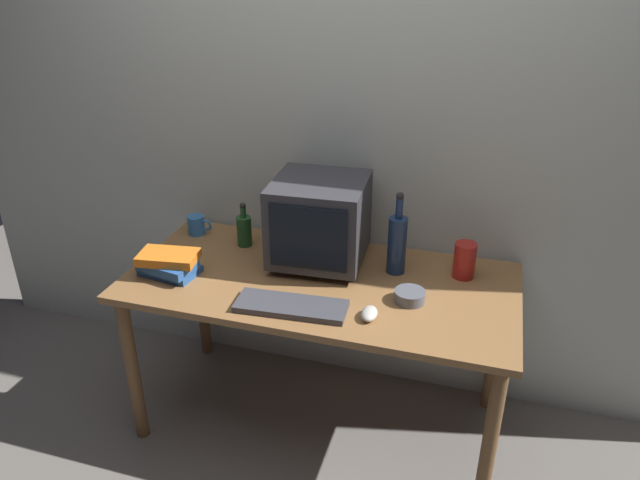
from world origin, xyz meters
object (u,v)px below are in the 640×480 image
object	(u,v)px
book_stack	(169,264)
computer_mouse	(369,314)
bottle_tall	(397,243)
cd_spindle	(410,296)
bottle_short	(244,229)
mug	(197,225)
keyboard	(291,306)
crt_monitor	(319,221)
metal_canister	(464,260)

from	to	relation	value
book_stack	computer_mouse	bearing A→B (deg)	-4.91
bottle_tall	cd_spindle	bearing A→B (deg)	-66.35
cd_spindle	bottle_short	bearing A→B (deg)	161.74
bottle_tall	mug	distance (m)	0.97
bottle_tall	keyboard	bearing A→B (deg)	-129.26
bottle_tall	book_stack	distance (m)	0.94
keyboard	computer_mouse	size ratio (longest dim) A/B	4.20
crt_monitor	cd_spindle	world-z (taller)	crt_monitor
keyboard	bottle_tall	xyz separation A→B (m)	(0.32, 0.40, 0.12)
bottle_short	book_stack	size ratio (longest dim) A/B	0.81
crt_monitor	computer_mouse	xyz separation A→B (m)	(0.30, -0.37, -0.17)
book_stack	cd_spindle	size ratio (longest dim) A/B	2.14
metal_canister	crt_monitor	bearing A→B (deg)	-175.77
book_stack	metal_canister	size ratio (longest dim) A/B	1.71
computer_mouse	mug	world-z (taller)	mug
computer_mouse	book_stack	world-z (taller)	book_stack
crt_monitor	bottle_short	xyz separation A→B (m)	(-0.37, 0.05, -0.12)
book_stack	mug	bearing A→B (deg)	100.31
bottle_short	crt_monitor	bearing A→B (deg)	-8.14
mug	metal_canister	distance (m)	1.24
computer_mouse	metal_canister	world-z (taller)	metal_canister
crt_monitor	mug	bearing A→B (deg)	171.31
mug	metal_canister	bearing A→B (deg)	-2.41
computer_mouse	book_stack	bearing A→B (deg)	172.63
bottle_short	mug	size ratio (longest dim) A/B	1.74
bottle_tall	mug	world-z (taller)	bottle_tall
book_stack	metal_canister	distance (m)	1.21
keyboard	mug	world-z (taller)	mug
crt_monitor	bottle_tall	world-z (taller)	crt_monitor
book_stack	metal_canister	bearing A→B (deg)	16.06
mug	keyboard	bearing A→B (deg)	-37.36
keyboard	book_stack	distance (m)	0.58
bottle_short	metal_canister	distance (m)	0.97
crt_monitor	bottle_short	world-z (taller)	crt_monitor
crt_monitor	computer_mouse	size ratio (longest dim) A/B	4.07
book_stack	crt_monitor	bearing A→B (deg)	27.40
book_stack	metal_canister	xyz separation A→B (m)	(1.17, 0.34, 0.02)
bottle_short	computer_mouse	bearing A→B (deg)	-31.94
keyboard	bottle_tall	distance (m)	0.53
crt_monitor	keyboard	world-z (taller)	crt_monitor
bottle_short	book_stack	bearing A→B (deg)	-119.06
mug	bottle_tall	bearing A→B (deg)	-5.43
bottle_short	keyboard	bearing A→B (deg)	-49.65
bottle_short	mug	bearing A→B (deg)	170.52
book_stack	cd_spindle	bearing A→B (deg)	4.73
metal_canister	mug	bearing A→B (deg)	177.59
crt_monitor	book_stack	world-z (taller)	crt_monitor
bottle_tall	cd_spindle	distance (m)	0.26
crt_monitor	bottle_tall	size ratio (longest dim) A/B	1.14
computer_mouse	bottle_tall	world-z (taller)	bottle_tall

